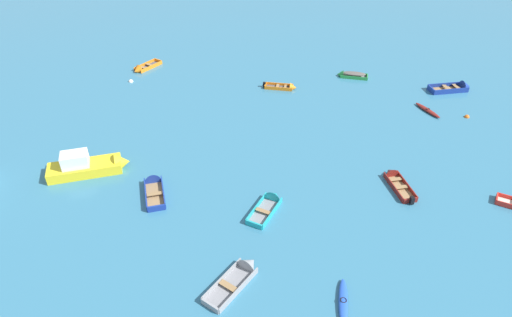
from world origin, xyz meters
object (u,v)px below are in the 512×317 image
Objects in this scene: mooring_buoy_between_boats_right at (131,82)px; mooring_buoy_far_field at (467,117)px; rowboat_deep_blue_back_row_right at (154,185)px; kayak_blue_back_row_left at (343,302)px; rowboat_turquoise_far_back at (270,202)px; rowboat_orange_cluster_outer at (286,87)px; rowboat_maroon_midfield_left at (395,180)px; rowboat_deep_blue_far_left at (458,88)px; rowboat_orange_midfield_right at (142,69)px; motor_launch_yellow_foreground_center at (90,165)px; kayak_maroon_near_right at (428,110)px; rowboat_grey_near_camera at (242,273)px; rowboat_green_center at (349,75)px.

mooring_buoy_far_field is at bearing 1.95° from mooring_buoy_between_boats_right.
rowboat_deep_blue_back_row_right reaches higher than mooring_buoy_between_boats_right.
rowboat_turquoise_far_back is (-5.19, 6.29, 0.03)m from kayak_blue_back_row_left.
rowboat_turquoise_far_back is 1.09× the size of rowboat_orange_cluster_outer.
rowboat_maroon_midfield_left is at bearing -49.75° from rowboat_orange_cluster_outer.
rowboat_deep_blue_far_left is (20.79, 20.02, 0.03)m from rowboat_deep_blue_back_row_right.
kayak_blue_back_row_left is at bearing -111.07° from mooring_buoy_far_field.
rowboat_turquoise_far_back is (16.87, -16.27, 0.00)m from rowboat_orange_midfield_right.
mooring_buoy_far_field is at bearing 61.07° from rowboat_maroon_midfield_left.
kayak_blue_back_row_left is (17.91, -6.47, -0.42)m from motor_launch_yellow_foreground_center.
kayak_blue_back_row_left is at bearing -45.64° from rowboat_orange_midfield_right.
motor_launch_yellow_foreground_center is (-22.87, -14.65, 0.42)m from kayak_maroon_near_right.
mooring_buoy_between_boats_right is at bearing 122.59° from rowboat_deep_blue_back_row_right.
mooring_buoy_between_boats_right reaches higher than mooring_buoy_far_field.
rowboat_orange_cluster_outer is (10.49, 15.77, -0.40)m from motor_launch_yellow_foreground_center.
motor_launch_yellow_foreground_center reaches higher than rowboat_deep_blue_far_left.
kayak_blue_back_row_left is at bearing -24.66° from rowboat_deep_blue_back_row_right.
kayak_maroon_near_right is 0.73× the size of rowboat_orange_midfield_right.
kayak_blue_back_row_left is 29.64m from mooring_buoy_between_boats_right.
rowboat_grey_near_camera is at bearing -123.22° from mooring_buoy_far_field.
rowboat_green_center is 16.18m from rowboat_maroon_midfield_left.
motor_launch_yellow_foreground_center is at bearing -150.85° from mooring_buoy_far_field.
rowboat_maroon_midfield_left is at bearing -20.88° from mooring_buoy_between_boats_right.
kayak_blue_back_row_left is (13.01, -5.97, -0.05)m from rowboat_deep_blue_back_row_right.
rowboat_green_center reaches higher than mooring_buoy_far_field.
mooring_buoy_between_boats_right is at bearing 137.73° from kayak_blue_back_row_left.
rowboat_deep_blue_back_row_right reaches higher than rowboat_orange_midfield_right.
motor_launch_yellow_foreground_center reaches higher than kayak_blue_back_row_left.
kayak_maroon_near_right is 17.97m from rowboat_turquoise_far_back.
kayak_blue_back_row_left is 8.15m from rowboat_turquoise_far_back.
rowboat_grey_near_camera is 0.96× the size of rowboat_deep_blue_far_left.
rowboat_grey_near_camera is (16.71, -22.10, 0.01)m from rowboat_orange_midfield_right.
rowboat_deep_blue_far_left reaches higher than rowboat_deep_blue_back_row_right.
rowboat_grey_near_camera reaches higher than rowboat_maroon_midfield_left.
kayak_blue_back_row_left is at bearing -102.58° from rowboat_maroon_midfield_left.
rowboat_orange_midfield_right is 7.62× the size of mooring_buoy_between_boats_right.
rowboat_deep_blue_back_row_right is 8.39× the size of mooring_buoy_far_field.
rowboat_maroon_midfield_left reaches higher than mooring_buoy_far_field.
motor_launch_yellow_foreground_center is at bearing -73.37° from mooring_buoy_between_boats_right.
rowboat_deep_blue_far_left reaches higher than mooring_buoy_far_field.
rowboat_deep_blue_far_left reaches higher than rowboat_orange_cluster_outer.
motor_launch_yellow_foreground_center is at bearing -168.33° from rowboat_maroon_midfield_left.
rowboat_grey_near_camera reaches higher than rowboat_orange_cluster_outer.
rowboat_deep_blue_far_left is at bearing 43.92° from rowboat_deep_blue_back_row_right.
motor_launch_yellow_foreground_center is 13.93m from rowboat_grey_near_camera.
rowboat_orange_cluster_outer is at bearing 56.37° from motor_launch_yellow_foreground_center.
rowboat_grey_near_camera is (7.65, -5.52, -0.02)m from rowboat_deep_blue_back_row_right.
motor_launch_yellow_foreground_center is 1.36× the size of rowboat_deep_blue_far_left.
mooring_buoy_far_field is at bearing -27.43° from rowboat_green_center.
rowboat_grey_near_camera is at bearing -91.59° from rowboat_turquoise_far_back.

